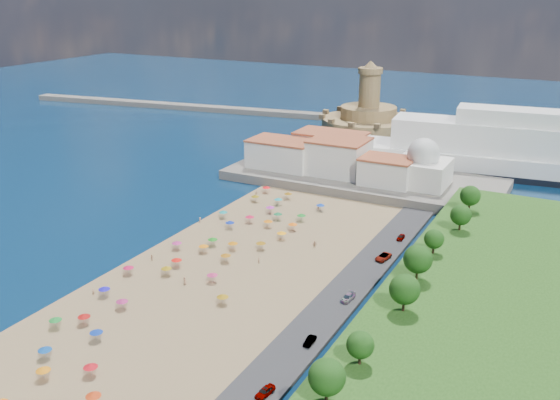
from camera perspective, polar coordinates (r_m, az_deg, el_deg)
The scene contains 12 objects.
ground at distance 151.54m, azimuth -5.75°, elevation -5.39°, with size 700.00×700.00×0.00m, color #071938.
terrace at distance 208.33m, azimuth 7.59°, elevation 1.91°, with size 90.00×36.00×3.00m, color #59544C.
jetty at distance 247.42m, azimuth 5.63°, elevation 4.68°, with size 18.00×70.00×2.40m, color #59544C.
breakwater at distance 332.06m, azimuth -7.33°, elevation 8.36°, with size 200.00×7.00×2.60m, color #59544C.
waterfront_buildings at distance 211.69m, azimuth 4.41°, elevation 4.10°, with size 57.00×29.00×11.00m.
domed_building at distance 198.80m, azimuth 12.90°, elevation 2.99°, with size 16.00×16.00×15.00m.
fortress at distance 273.54m, azimuth 8.06°, elevation 7.16°, with size 40.00×40.00×32.40m.
cruise_ship at distance 228.14m, azimuth 23.19°, elevation 3.82°, with size 130.57×33.20×28.21m.
beach_parasols at distance 149.32m, azimuth -7.06°, elevation -4.92°, with size 29.41×115.04×2.20m.
beachgoers at distance 156.13m, azimuth -4.80°, elevation -4.15°, with size 36.51×102.19×1.87m.
parked_cars at distance 134.65m, azimuth 6.87°, elevation -8.10°, with size 3.14×76.14×1.40m.
hillside_trees at distance 122.85m, azimuth 11.63°, elevation -6.63°, with size 11.66×111.12×7.48m.
Camera 1 is at (76.77, -114.59, 62.77)m, focal length 40.00 mm.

